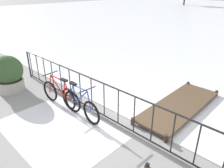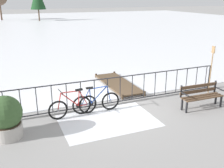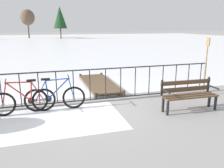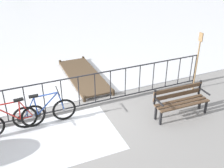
{
  "view_description": "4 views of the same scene",
  "coord_description": "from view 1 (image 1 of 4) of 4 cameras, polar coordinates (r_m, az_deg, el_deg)",
  "views": [
    {
      "loc": [
        3.31,
        -3.4,
        3.31
      ],
      "look_at": [
        -0.33,
        0.38,
        0.89
      ],
      "focal_mm": 33.91,
      "sensor_mm": 36.0,
      "label": 1
    },
    {
      "loc": [
        -3.58,
        -8.41,
        3.89
      ],
      "look_at": [
        -0.17,
        -0.22,
        0.89
      ],
      "focal_mm": 42.02,
      "sensor_mm": 36.0,
      "label": 2
    },
    {
      "loc": [
        -1.09,
        -6.84,
        2.36
      ],
      "look_at": [
        0.99,
        0.05,
        0.53
      ],
      "focal_mm": 36.88,
      "sensor_mm": 36.0,
      "label": 3
    },
    {
      "loc": [
        -1.57,
        -6.66,
        4.4
      ],
      "look_at": [
        1.29,
        -0.08,
        0.64
      ],
      "focal_mm": 42.82,
      "sensor_mm": 36.0,
      "label": 4
    }
  ],
  "objects": [
    {
      "name": "wooden_dock",
      "position": [
        6.59,
        17.71,
        -5.49
      ],
      "size": [
        1.1,
        3.26,
        0.2
      ],
      "color": "brown",
      "rests_on": "ground"
    },
    {
      "name": "bicycle_second",
      "position": [
        5.91,
        -8.81,
        -5.4
      ],
      "size": [
        1.71,
        0.52,
        0.97
      ],
      "color": "black",
      "rests_on": "ground"
    },
    {
      "name": "ground_plane",
      "position": [
        5.78,
        -0.28,
        -10.12
      ],
      "size": [
        160.0,
        160.0,
        0.0
      ],
      "primitive_type": "plane",
      "color": "gray"
    },
    {
      "name": "railing_fence",
      "position": [
        5.48,
        -0.29,
        -5.32
      ],
      "size": [
        9.06,
        0.06,
        1.07
      ],
      "color": "#232328",
      "rests_on": "ground"
    },
    {
      "name": "planter_with_shrub",
      "position": [
        7.94,
        -26.08,
        2.44
      ],
      "size": [
        0.97,
        0.97,
        1.26
      ],
      "color": "#ADA8A0",
      "rests_on": "ground"
    },
    {
      "name": "snow_patch",
      "position": [
        5.65,
        -14.39,
        -11.91
      ],
      "size": [
        3.09,
        2.09,
        0.01
      ],
      "primitive_type": "cube",
      "color": "white",
      "rests_on": "ground"
    },
    {
      "name": "bicycle_near_railing",
      "position": [
        6.5,
        -13.63,
        -2.89
      ],
      "size": [
        1.71,
        0.52,
        0.97
      ],
      "color": "black",
      "rests_on": "ground"
    }
  ]
}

